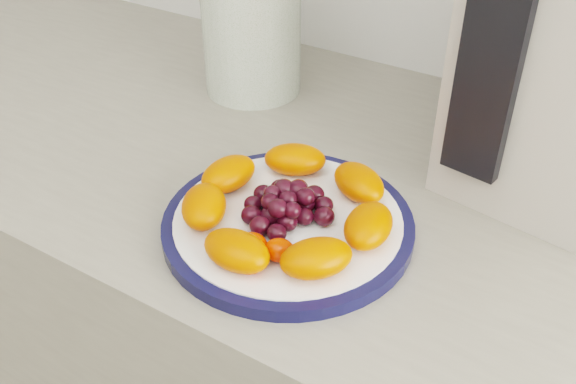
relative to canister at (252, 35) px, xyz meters
The scene contains 5 objects.
plate_rim 0.35m from the canister, 49.52° to the right, with size 0.27×0.27×0.01m, color #0D0F33.
plate_face 0.35m from the canister, 49.52° to the right, with size 0.24×0.24×0.02m, color white.
canister is the anchor object (origin of this frame).
appliance_panel 0.39m from the canister, 18.39° to the right, with size 0.06×0.02×0.26m, color black.
fruit_plate 0.34m from the canister, 50.06° to the right, with size 0.23×0.22×0.03m.
Camera 1 is at (0.28, 0.61, 1.33)m, focal length 40.00 mm.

